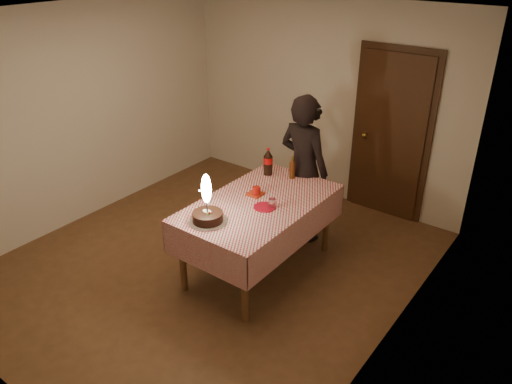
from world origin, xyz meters
TOP-DOWN VIEW (x-y plane):
  - ground at (0.00, 0.00)m, footprint 4.00×4.50m
  - room_shell at (0.03, 0.08)m, footprint 4.04×4.54m
  - dining_table at (0.48, 0.23)m, footprint 1.02×1.72m
  - birthday_cake at (0.32, -0.37)m, footprint 0.36×0.36m
  - red_plate at (0.59, 0.16)m, footprint 0.22×0.22m
  - red_cup at (0.37, 0.32)m, footprint 0.08×0.08m
  - clear_cup at (0.64, 0.22)m, footprint 0.07×0.07m
  - napkin_stack at (0.35, 0.33)m, footprint 0.15×0.15m
  - cola_bottle at (0.16, 0.82)m, footprint 0.10×0.10m
  - amber_bottle_left at (0.43, 0.90)m, footprint 0.06×0.06m
  - photographer at (0.46, 1.10)m, footprint 0.67×0.49m

SIDE VIEW (x-z plane):
  - ground at x=0.00m, z-range -0.01..0.01m
  - dining_table at x=0.48m, z-range 0.30..1.12m
  - red_plate at x=0.59m, z-range 0.82..0.83m
  - napkin_stack at x=0.35m, z-range 0.82..0.84m
  - clear_cup at x=0.64m, z-range 0.82..0.91m
  - photographer at x=0.46m, z-range 0.00..1.73m
  - red_cup at x=0.37m, z-range 0.82..0.92m
  - birthday_cake at x=0.32m, z-range 0.69..1.18m
  - amber_bottle_left at x=0.43m, z-range 0.81..1.07m
  - cola_bottle at x=0.16m, z-range 0.81..1.13m
  - room_shell at x=0.03m, z-range 0.34..2.96m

